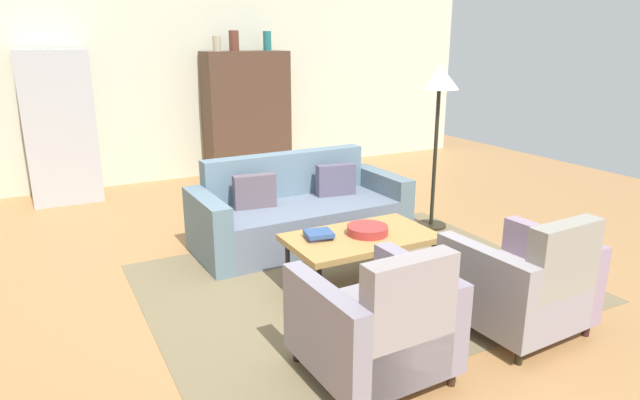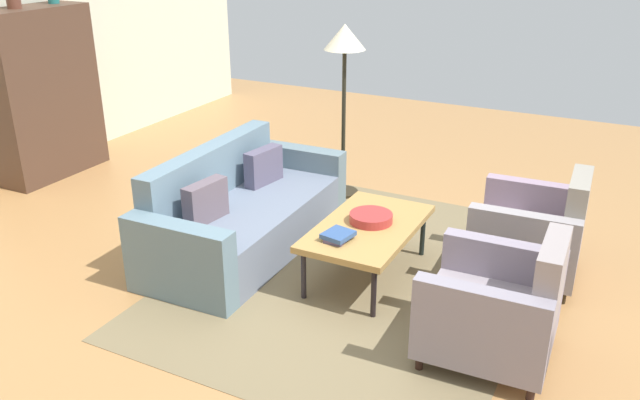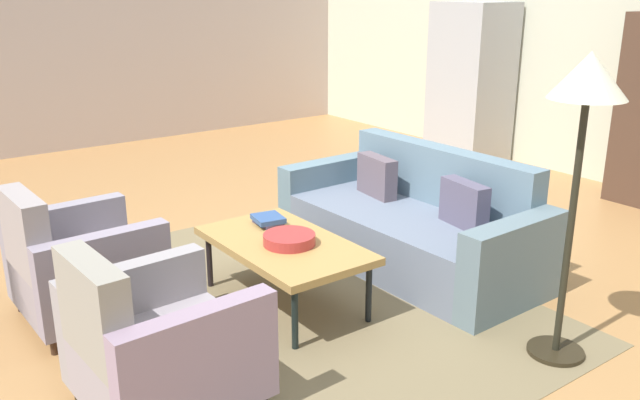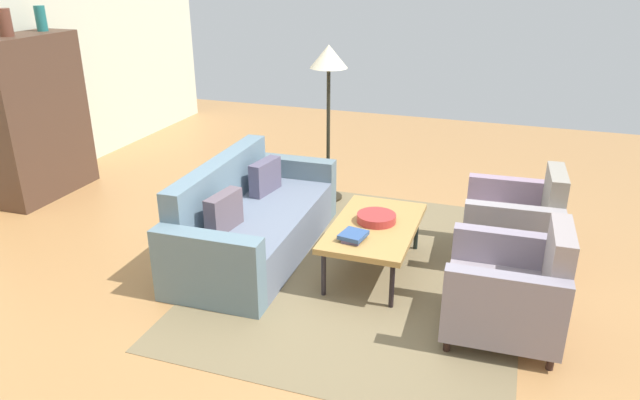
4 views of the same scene
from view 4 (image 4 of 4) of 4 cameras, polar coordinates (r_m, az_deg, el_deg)
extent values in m
plane|color=#B17D49|center=(4.96, 1.02, -8.49)|extent=(11.83, 11.83, 0.00)
cube|color=#7A6B4B|center=(5.24, 4.61, -6.67)|extent=(3.40, 2.60, 0.01)
cube|color=slate|center=(5.46, -6.05, -3.03)|extent=(1.76, 0.94, 0.42)
cube|color=slate|center=(5.52, -9.58, -0.46)|extent=(1.74, 0.22, 0.86)
cube|color=slate|center=(6.24, -2.61, 1.40)|extent=(0.20, 0.90, 0.62)
cube|color=slate|center=(4.65, -10.80, -6.73)|extent=(0.20, 0.90, 0.62)
cube|color=#585269|center=(5.74, -5.35, 2.28)|extent=(0.41, 0.18, 0.32)
cube|color=#63555E|center=(4.98, -9.32, -1.14)|extent=(0.41, 0.17, 0.32)
cylinder|color=#272227|center=(4.76, 0.35, -7.18)|extent=(0.04, 0.04, 0.39)
cylinder|color=black|center=(5.66, 3.77, -2.14)|extent=(0.04, 0.04, 0.39)
cylinder|color=black|center=(4.63, 7.00, -8.23)|extent=(0.04, 0.04, 0.39)
cylinder|color=black|center=(5.56, 9.35, -2.89)|extent=(0.04, 0.04, 0.39)
cube|color=#B38848|center=(5.04, 5.30, -2.65)|extent=(1.20, 0.70, 0.05)
cylinder|color=black|center=(4.31, 12.23, -13.57)|extent=(0.05, 0.05, 0.10)
cylinder|color=#37200F|center=(4.88, 13.04, -9.00)|extent=(0.05, 0.05, 0.10)
cylinder|color=#34211B|center=(4.34, 21.46, -14.51)|extent=(0.05, 0.05, 0.10)
cylinder|color=#392417|center=(4.91, 21.07, -9.85)|extent=(0.05, 0.05, 0.10)
cube|color=gray|center=(4.49, 17.25, -9.50)|extent=(0.58, 0.82, 0.30)
cube|color=#9C9090|center=(4.39, 21.92, -7.26)|extent=(0.56, 0.16, 0.78)
cube|color=gray|center=(4.13, 17.37, -10.38)|extent=(0.14, 0.80, 0.56)
cube|color=gray|center=(4.72, 17.51, -6.03)|extent=(0.14, 0.80, 0.56)
cylinder|color=#382712|center=(5.33, 13.99, -6.26)|extent=(0.05, 0.05, 0.10)
cylinder|color=black|center=(5.93, 14.35, -3.20)|extent=(0.05, 0.05, 0.10)
cylinder|color=black|center=(5.37, 21.28, -6.99)|extent=(0.05, 0.05, 0.10)
cylinder|color=#3B201E|center=(5.97, 20.87, -3.87)|extent=(0.05, 0.05, 0.10)
cube|color=#9A9098|center=(5.55, 17.87, -3.17)|extent=(0.60, 0.83, 0.30)
cube|color=gray|center=(5.48, 21.59, -1.26)|extent=(0.57, 0.17, 0.78)
cube|color=#989195|center=(5.19, 18.07, -3.44)|extent=(0.16, 0.80, 0.56)
cube|color=gray|center=(5.81, 17.99, -0.61)|extent=(0.16, 0.80, 0.56)
cylinder|color=#AE3230|center=(5.07, 5.50, -1.75)|extent=(0.34, 0.34, 0.07)
cube|color=#52476E|center=(4.75, 3.25, -3.73)|extent=(0.21, 0.15, 0.03)
cube|color=#32528B|center=(4.74, 3.26, -3.40)|extent=(0.24, 0.22, 0.03)
cube|color=#4D3527|center=(7.33, -26.00, 7.18)|extent=(1.20, 0.50, 1.80)
cube|color=#41271B|center=(7.71, -25.86, 7.87)|extent=(0.56, 0.01, 1.51)
cylinder|color=brown|center=(7.06, -28.31, 14.95)|extent=(0.14, 0.14, 0.28)
cylinder|color=#216F6D|center=(7.42, -25.49, 15.64)|extent=(0.12, 0.12, 0.27)
cylinder|color=black|center=(6.73, 0.78, 0.32)|extent=(0.32, 0.32, 0.03)
cylinder|color=black|center=(6.48, 0.81, 6.39)|extent=(0.04, 0.04, 1.45)
cone|color=beige|center=(6.30, 0.85, 13.79)|extent=(0.40, 0.40, 0.24)
camera|label=1|loc=(3.40, 66.40, -0.69)|focal=31.03mm
camera|label=2|loc=(0.75, 96.17, 1.80)|focal=36.98mm
camera|label=3|loc=(7.96, 28.65, 16.19)|focal=37.49mm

